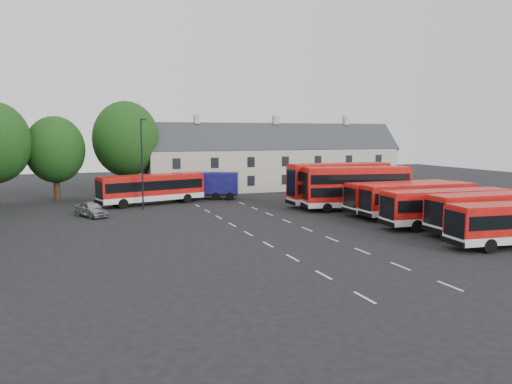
# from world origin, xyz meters

# --- Properties ---
(ground) EXTENTS (140.00, 140.00, 0.00)m
(ground) POSITION_xyz_m (0.00, 0.00, 0.00)
(ground) COLOR black
(ground) RESTS_ON ground
(lane_markings) EXTENTS (5.15, 33.80, 0.01)m
(lane_markings) POSITION_xyz_m (2.50, 2.00, 0.01)
(lane_markings) COLOR beige
(lane_markings) RESTS_ON ground
(terrace_houses) EXTENTS (35.70, 7.13, 10.06)m
(terrace_houses) POSITION_xyz_m (14.00, 30.00, 3.86)
(terrace_houses) COLOR beige
(terrace_houses) RESTS_ON ground
(bus_row_b) EXTENTS (11.13, 2.93, 3.12)m
(bus_row_b) POSITION_xyz_m (17.48, -4.65, 1.88)
(bus_row_b) COLOR silver
(bus_row_b) RESTS_ON ground
(bus_row_c) EXTENTS (11.08, 3.46, 3.08)m
(bus_row_c) POSITION_xyz_m (15.93, -1.31, 1.85)
(bus_row_c) COLOR silver
(bus_row_c) RESTS_ON ground
(bus_row_d) EXTENTS (11.09, 2.90, 3.11)m
(bus_row_d) POSITION_xyz_m (16.81, 3.34, 1.87)
(bus_row_d) COLOR silver
(bus_row_d) RESTS_ON ground
(bus_row_e) EXTENTS (10.91, 2.65, 3.08)m
(bus_row_e) POSITION_xyz_m (16.56, 5.62, 1.85)
(bus_row_e) COLOR silver
(bus_row_e) RESTS_ON ground
(bus_dd_south) EXTENTS (10.84, 4.19, 4.34)m
(bus_dd_south) POSITION_xyz_m (14.01, 9.21, 2.47)
(bus_dd_south) COLOR silver
(bus_dd_south) RESTS_ON ground
(bus_dd_north) EXTENTS (11.07, 2.82, 4.52)m
(bus_dd_north) POSITION_xyz_m (13.91, 12.44, 2.57)
(bus_dd_north) COLOR silver
(bus_dd_north) RESTS_ON ground
(bus_north) EXTENTS (11.68, 5.34, 3.22)m
(bus_north) POSITION_xyz_m (-4.37, 20.60, 1.94)
(bus_north) COLOR silver
(bus_north) RESTS_ON ground
(box_truck) EXTENTS (7.46, 4.76, 3.13)m
(box_truck) POSITION_xyz_m (2.53, 22.81, 1.76)
(box_truck) COLOR black
(box_truck) RESTS_ON ground
(silver_car) EXTENTS (3.21, 4.41, 1.40)m
(silver_car) POSITION_xyz_m (-10.85, 14.44, 0.70)
(silver_car) COLOR #9DA0A5
(silver_car) RESTS_ON ground
(lamppost) EXTENTS (0.63, 0.40, 9.10)m
(lamppost) POSITION_xyz_m (-5.71, 17.58, 4.85)
(lamppost) COLOR black
(lamppost) RESTS_ON ground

